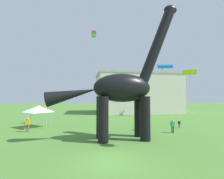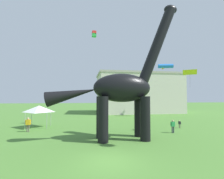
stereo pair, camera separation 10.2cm
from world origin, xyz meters
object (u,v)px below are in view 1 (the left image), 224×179
Objects in this scene: person_photographer at (179,123)px; festival_canopy_tent at (39,109)px; person_far_spectator at (28,123)px; kite_trailing at (165,66)px; dinosaur_sculpture at (122,88)px; kite_far_right at (94,34)px; kite_apex at (189,72)px; person_vendor_side at (173,125)px.

festival_canopy_tent reaches higher than person_photographer.
kite_trailing is at bearing -3.55° from person_far_spectator.
dinosaur_sculpture is 13.30× the size of person_photographer.
kite_far_right is (-11.33, 3.83, 13.00)m from person_photographer.
kite_trailing is at bearing 66.53° from dinosaur_sculpture.
festival_canopy_tent is 26.86m from kite_trailing.
kite_far_right reaches higher than kite_apex.
person_photographer is 0.34× the size of festival_canopy_tent.
kite_trailing is (24.12, 12.56, 9.92)m from person_far_spectator.
dinosaur_sculpture reaches higher than person_far_spectator.
kite_far_right is at bearing -149.80° from kite_trailing.
person_far_spectator is (-19.36, 0.64, 0.40)m from person_photographer.
festival_canopy_tent reaches higher than person_vendor_side.
festival_canopy_tent is 0.95× the size of kite_trailing.
person_photographer is 0.70× the size of person_vendor_side.
kite_apex is at bearing -40.73° from person_far_spectator.
kite_far_right is (-16.09, -9.37, 2.69)m from kite_trailing.
kite_trailing is 18.81m from kite_far_right.
festival_canopy_tent is 13.45m from kite_far_right.
dinosaur_sculpture is at bearing -40.26° from festival_canopy_tent.
kite_trailing is 17.00m from kite_apex.
kite_apex is at bearing -111.09° from person_vendor_side.
kite_far_right reaches higher than person_photographer.
person_vendor_side is 17.21m from person_far_spectator.
person_far_spectator is 0.52× the size of kite_trailing.
person_vendor_side is at bearing -178.57° from kite_apex.
festival_canopy_tent is at bearing -15.62° from person_photographer.
person_vendor_side is 20.14m from kite_trailing.
dinosaur_sculpture reaches higher than kite_trailing.
dinosaur_sculpture is at bearing -74.82° from kite_far_right.
festival_canopy_tent is at bearing 153.92° from dinosaur_sculpture.
kite_apex is (11.22, -6.47, -6.47)m from kite_far_right.
festival_canopy_tent is (-18.92, 3.71, 1.90)m from person_photographer.
person_photographer is 3.68m from person_vendor_side.
festival_canopy_tent is at bearing -179.12° from kite_far_right.
person_vendor_side is at bearing 30.93° from dinosaur_sculpture.
person_far_spectator is 15.28m from kite_far_right.
person_photographer is at bearing -109.83° from kite_trailing.
kite_trailing reaches higher than person_vendor_side.
dinosaur_sculpture is 13.21m from festival_canopy_tent.
kite_trailing is at bearing -47.00° from person_vendor_side.
dinosaur_sculpture reaches higher than kite_apex.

